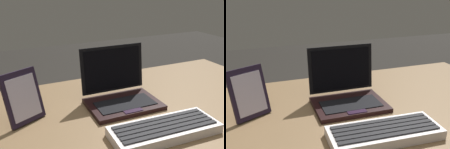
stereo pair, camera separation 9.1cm
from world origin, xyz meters
The scene contains 4 objects.
desk centered at (0.00, 0.00, 0.61)m, with size 1.35×0.72×0.74m.
laptop_front centered at (-0.01, 0.06, 0.79)m, with size 0.26×0.20×0.20m.
external_keyboard centered at (0.01, -0.19, 0.76)m, with size 0.34×0.14×0.03m.
photo_frame centered at (-0.35, 0.07, 0.83)m, with size 0.13×0.10×0.17m.
Camera 2 is at (-0.33, -0.76, 1.18)m, focal length 42.05 mm.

